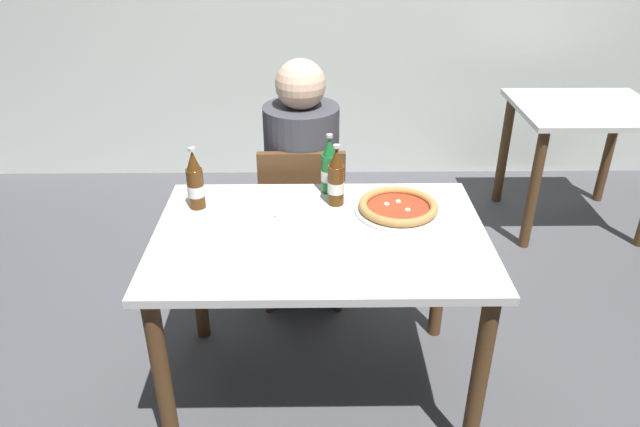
# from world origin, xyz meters

# --- Properties ---
(ground_plane) EXTENTS (8.00, 8.00, 0.00)m
(ground_plane) POSITION_xyz_m (0.00, 0.00, 0.00)
(ground_plane) COLOR #4C4C51
(dining_table_main) EXTENTS (1.20, 0.80, 0.75)m
(dining_table_main) POSITION_xyz_m (0.00, 0.00, 0.64)
(dining_table_main) COLOR silver
(dining_table_main) RESTS_ON ground_plane
(chair_behind_table) EXTENTS (0.40, 0.40, 0.85)m
(chair_behind_table) POSITION_xyz_m (-0.08, 0.61, 0.48)
(chair_behind_table) COLOR brown
(chair_behind_table) RESTS_ON ground_plane
(diner_seated) EXTENTS (0.34, 0.34, 1.21)m
(diner_seated) POSITION_xyz_m (-0.08, 0.66, 0.58)
(diner_seated) COLOR #2D3342
(diner_seated) RESTS_ON ground_plane
(dining_table_background) EXTENTS (0.80, 0.70, 0.75)m
(dining_table_background) POSITION_xyz_m (1.55, 1.40, 0.59)
(dining_table_background) COLOR silver
(dining_table_background) RESTS_ON ground_plane
(pizza_margherita_near) EXTENTS (0.33, 0.33, 0.04)m
(pizza_margherita_near) POSITION_xyz_m (0.30, 0.15, 0.77)
(pizza_margherita_near) COLOR white
(pizza_margherita_near) RESTS_ON dining_table_main
(beer_bottle_left) EXTENTS (0.07, 0.07, 0.25)m
(beer_bottle_left) POSITION_xyz_m (-0.47, 0.20, 0.85)
(beer_bottle_left) COLOR #512D0F
(beer_bottle_left) RESTS_ON dining_table_main
(beer_bottle_center) EXTENTS (0.07, 0.07, 0.25)m
(beer_bottle_center) POSITION_xyz_m (0.04, 0.33, 0.85)
(beer_bottle_center) COLOR #196B2D
(beer_bottle_center) RESTS_ON dining_table_main
(beer_bottle_right) EXTENTS (0.07, 0.07, 0.25)m
(beer_bottle_right) POSITION_xyz_m (0.06, 0.22, 0.85)
(beer_bottle_right) COLOR #512D0F
(beer_bottle_right) RESTS_ON dining_table_main
(napkin_with_cutlery) EXTENTS (0.24, 0.24, 0.01)m
(napkin_with_cutlery) POSITION_xyz_m (-0.23, 0.20, 0.75)
(napkin_with_cutlery) COLOR white
(napkin_with_cutlery) RESTS_ON dining_table_main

